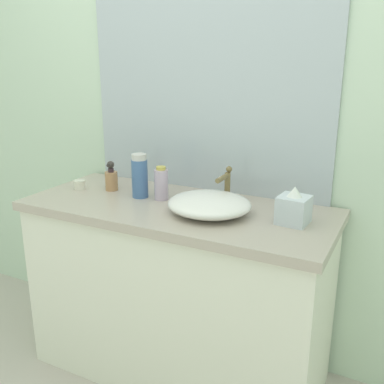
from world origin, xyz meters
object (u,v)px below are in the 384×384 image
Objects in this scene: sink_basin at (209,204)px; tissue_box at (294,208)px; lotion_bottle at (140,176)px; soap_dispenser at (111,179)px; candle_jar at (80,185)px; perfume_bottle at (161,184)px.

tissue_box is (0.34, 0.05, 0.02)m from sink_basin.
lotion_bottle is at bearing 170.94° from sink_basin.
lotion_bottle is 1.36× the size of tissue_box.
soap_dispenser is 0.20m from lotion_bottle.
lotion_bottle is 0.73m from tissue_box.
sink_basin is at bearing -2.49° from candle_jar.
tissue_box reaches higher than candle_jar.
candle_jar is at bearing -174.35° from perfume_bottle.
lotion_bottle is at bearing 178.91° from tissue_box.
perfume_bottle is at bearing -3.23° from soap_dispenser.
sink_basin is 0.58m from soap_dispenser.
sink_basin is 1.73× the size of lotion_bottle.
perfume_bottle reaches higher than candle_jar.
perfume_bottle reaches higher than sink_basin.
soap_dispenser is 0.71× the size of lotion_bottle.
candle_jar is (-0.34, -0.03, -0.08)m from lotion_bottle.
soap_dispenser reaches higher than candle_jar.
tissue_box is (0.92, -0.04, 0.00)m from soap_dispenser.
tissue_box is 2.59× the size of candle_jar.
candle_jar is (-0.72, 0.03, -0.02)m from sink_basin.
soap_dispenser is at bearing 170.86° from sink_basin.
lotion_bottle reaches higher than tissue_box.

